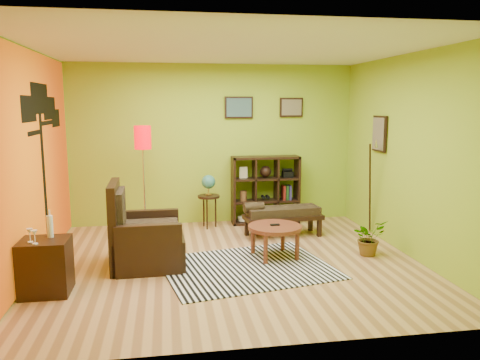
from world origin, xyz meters
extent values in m
plane|color=tan|center=(0.00, 0.00, 0.00)|extent=(5.00, 5.00, 0.00)
cube|color=#95BC28|center=(0.00, 2.25, 1.40)|extent=(5.00, 0.04, 2.80)
cube|color=#95BC28|center=(0.00, -2.25, 1.40)|extent=(5.00, 0.04, 2.80)
cube|color=#95BC28|center=(-2.50, 0.00, 1.40)|extent=(0.04, 4.50, 2.80)
cube|color=#95BC28|center=(2.50, 0.00, 1.40)|extent=(0.04, 4.50, 2.80)
cube|color=white|center=(0.00, 0.00, 2.80)|extent=(5.00, 4.50, 0.04)
cube|color=orange|center=(-2.48, 0.00, 1.40)|extent=(0.01, 4.45, 2.75)
cube|color=black|center=(-2.46, 0.55, 1.05)|extent=(0.01, 0.14, 2.10)
cube|color=black|center=(-2.46, 0.05, 2.05)|extent=(0.01, 0.65, 0.32)
cube|color=black|center=(-2.46, 0.60, 2.18)|extent=(0.01, 0.85, 0.40)
cube|color=black|center=(-2.46, 1.10, 2.05)|extent=(0.01, 0.70, 0.32)
cube|color=black|center=(-2.46, 1.45, 1.90)|extent=(0.01, 0.50, 0.26)
cube|color=black|center=(0.45, 2.22, 2.05)|extent=(0.50, 0.03, 0.38)
cube|color=#476F6F|center=(0.45, 2.19, 2.05)|extent=(0.44, 0.01, 0.32)
cube|color=black|center=(1.40, 2.22, 2.05)|extent=(0.42, 0.03, 0.34)
cube|color=#867B5A|center=(1.40, 2.19, 2.05)|extent=(0.36, 0.01, 0.28)
cube|color=black|center=(2.47, 0.90, 1.65)|extent=(0.03, 0.44, 0.56)
cube|color=#867B5A|center=(2.44, 0.90, 1.65)|extent=(0.01, 0.38, 0.50)
cylinder|color=black|center=(2.35, 0.90, 0.78)|extent=(0.23, 0.34, 1.46)
cone|color=silver|center=(2.35, 0.75, 1.52)|extent=(0.08, 0.09, 0.16)
cube|color=white|center=(0.17, -0.25, 0.01)|extent=(2.40, 2.02, 0.01)
cylinder|color=brown|center=(0.62, 0.12, 0.43)|extent=(0.74, 0.74, 0.05)
cylinder|color=brown|center=(0.81, 0.39, 0.20)|extent=(0.06, 0.06, 0.40)
cylinder|color=brown|center=(0.35, 0.31, 0.20)|extent=(0.06, 0.06, 0.40)
cylinder|color=brown|center=(0.89, -0.06, 0.20)|extent=(0.06, 0.06, 0.40)
cylinder|color=brown|center=(0.44, -0.15, 0.20)|extent=(0.06, 0.06, 0.40)
cube|color=black|center=(0.62, 0.12, 0.46)|extent=(0.13, 0.05, 0.02)
cube|color=black|center=(-1.08, 0.07, 0.20)|extent=(0.92, 0.90, 0.41)
cube|color=black|center=(-1.51, 0.06, 0.56)|extent=(0.12, 0.88, 1.12)
cube|color=black|center=(-1.07, -0.34, 0.33)|extent=(0.82, 0.12, 0.65)
cube|color=black|center=(-1.10, 0.49, 0.33)|extent=(0.82, 0.12, 0.65)
cube|color=#F8C376|center=(-1.05, 0.08, 0.48)|extent=(0.73, 0.71, 0.14)
cube|color=#F8C376|center=(-1.43, 0.07, 0.76)|extent=(0.11, 0.65, 0.51)
cube|color=black|center=(-2.20, -0.70, 0.31)|extent=(0.53, 0.48, 0.62)
cylinder|color=white|center=(-2.15, -0.60, 0.75)|extent=(0.07, 0.07, 0.25)
cylinder|color=white|center=(-2.15, -0.60, 0.90)|extent=(0.02, 0.02, 0.07)
cylinder|color=white|center=(-2.32, -0.78, 0.63)|extent=(0.06, 0.06, 0.01)
cylinder|color=white|center=(-2.32, -0.78, 0.68)|extent=(0.01, 0.01, 0.09)
cone|color=white|center=(-2.32, -0.78, 0.75)|extent=(0.07, 0.07, 0.06)
cylinder|color=white|center=(-2.25, -0.86, 0.63)|extent=(0.06, 0.06, 0.01)
cylinder|color=white|center=(-2.25, -0.86, 0.68)|extent=(0.01, 0.01, 0.09)
cone|color=white|center=(-2.25, -0.86, 0.75)|extent=(0.07, 0.07, 0.06)
cylinder|color=silver|center=(-1.19, 1.44, 0.02)|extent=(0.27, 0.27, 0.03)
cylinder|color=silver|center=(-1.19, 1.44, 0.82)|extent=(0.02, 0.02, 1.65)
cylinder|color=#E6020A|center=(-1.19, 1.44, 1.60)|extent=(0.26, 0.26, 0.36)
cylinder|color=black|center=(-0.13, 1.85, 0.55)|extent=(0.38, 0.38, 0.04)
cylinder|color=black|center=(-0.01, 1.88, 0.26)|extent=(0.03, 0.03, 0.53)
cylinder|color=black|center=(-0.21, 1.95, 0.26)|extent=(0.03, 0.03, 0.53)
cylinder|color=black|center=(-0.17, 1.74, 0.26)|extent=(0.03, 0.03, 0.53)
cylinder|color=gold|center=(-0.13, 1.85, 0.58)|extent=(0.09, 0.09, 0.02)
cylinder|color=gold|center=(-0.13, 1.85, 0.64)|extent=(0.02, 0.02, 0.09)
sphere|color=teal|center=(-0.13, 1.85, 0.80)|extent=(0.24, 0.24, 0.24)
cube|color=black|center=(0.32, 2.03, 0.60)|extent=(0.04, 0.35, 1.20)
cube|color=black|center=(1.48, 2.03, 0.60)|extent=(0.04, 0.35, 1.20)
cube|color=black|center=(0.90, 2.03, 0.02)|extent=(1.20, 0.35, 0.04)
cube|color=black|center=(0.90, 2.03, 1.18)|extent=(1.20, 0.35, 0.04)
cube|color=black|center=(0.70, 2.03, 0.60)|extent=(0.03, 0.33, 1.12)
cube|color=black|center=(1.10, 2.03, 0.60)|extent=(0.03, 0.33, 1.12)
cube|color=black|center=(0.90, 2.03, 0.40)|extent=(1.12, 0.33, 0.03)
cube|color=black|center=(0.90, 2.03, 0.80)|extent=(1.12, 0.33, 0.03)
cylinder|color=beige|center=(0.50, 2.03, 0.09)|extent=(0.20, 0.20, 0.07)
sphere|color=black|center=(0.90, 2.03, 0.93)|extent=(0.20, 0.20, 0.20)
cube|color=black|center=(1.30, 2.03, 0.87)|extent=(0.18, 0.15, 0.10)
cylinder|color=black|center=(0.86, 2.03, 0.47)|extent=(0.06, 0.12, 0.06)
cylinder|color=black|center=(0.94, 2.03, 0.47)|extent=(0.06, 0.12, 0.06)
ellipsoid|color=#384C26|center=(1.30, 2.03, 0.10)|extent=(0.18, 0.18, 0.09)
cylinder|color=brown|center=(0.50, 2.03, 0.50)|extent=(0.12, 0.12, 0.18)
cube|color=beige|center=(0.50, 2.03, 0.92)|extent=(0.14, 0.03, 0.20)
cube|color=maroon|center=(1.23, 2.03, 0.54)|extent=(0.04, 0.18, 0.26)
cube|color=#1E4C1E|center=(1.28, 2.03, 0.54)|extent=(0.04, 0.18, 0.26)
cube|color=navy|center=(1.34, 2.03, 0.54)|extent=(0.04, 0.18, 0.26)
cube|color=black|center=(1.00, 1.14, 0.31)|extent=(1.29, 0.57, 0.07)
cube|color=#F8C376|center=(1.00, 1.14, 0.41)|extent=(1.20, 0.50, 0.13)
cylinder|color=#F8C376|center=(0.51, 1.10, 0.50)|extent=(0.33, 0.19, 0.16)
cube|color=black|center=(1.54, 1.38, 0.14)|extent=(0.07, 0.07, 0.28)
cube|color=black|center=(0.43, 1.27, 0.14)|extent=(0.07, 0.07, 0.28)
cube|color=black|center=(1.57, 1.02, 0.14)|extent=(0.07, 0.07, 0.28)
cube|color=black|center=(0.47, 0.91, 0.14)|extent=(0.07, 0.07, 0.28)
imported|color=#26661E|center=(1.96, 0.02, 0.20)|extent=(0.60, 0.63, 0.39)
camera|label=1|loc=(-0.84, -5.98, 2.10)|focal=35.00mm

